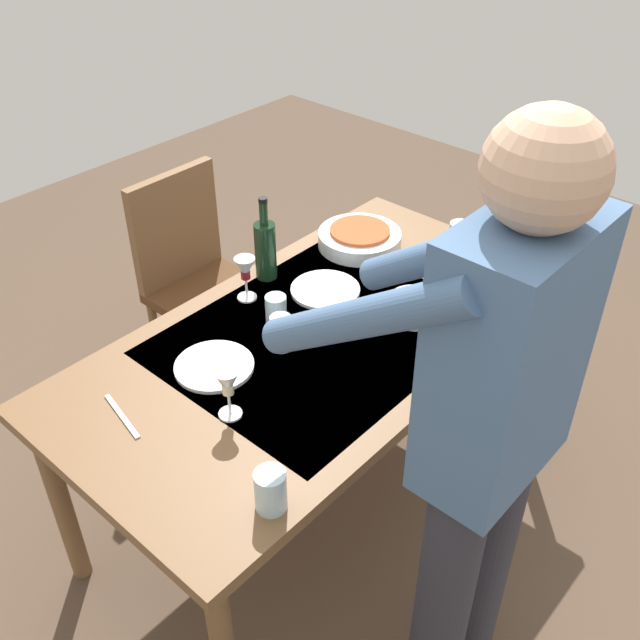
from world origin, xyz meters
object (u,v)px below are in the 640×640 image
Objects in this scene: water_cup_near_right at (460,235)px; dinner_plate_far at (325,290)px; water_cup_near_left at (276,311)px; chair_near at (196,272)px; dining_table at (320,351)px; person_server at (485,431)px; serving_bowl_pasta at (360,238)px; wine_glass_right at (245,271)px; water_cup_far_left at (281,333)px; side_bowl_salad at (416,306)px; wine_glass_left at (228,385)px; dinner_plate_near at (214,366)px; wine_bottle at (265,248)px; water_cup_far_right at (271,490)px.

dinner_plate_far is at bearing -17.04° from water_cup_near_right.
chair_near is at bearing -108.85° from water_cup_near_left.
person_server reaches higher than dining_table.
water_cup_near_right is at bearing 177.86° from dining_table.
water_cup_near_left is 0.56m from serving_bowl_pasta.
wine_glass_right is 1.64× the size of water_cup_near_right.
water_cup_near_right is at bearing 175.52° from water_cup_far_left.
side_bowl_salad is at bearing 95.71° from chair_near.
dining_table is 11.05× the size of wine_glass_left.
wine_glass_right is at bearing -103.79° from water_cup_near_left.
person_server is 18.32× the size of water_cup_near_right.
water_cup_far_left is at bearing 68.73° from chair_near.
wine_glass_right is at bearing -39.56° from dinner_plate_far.
serving_bowl_pasta is (-0.55, -0.12, -0.02)m from water_cup_near_left.
person_server is at bearing 105.94° from wine_glass_left.
dinner_plate_near is at bearing -119.50° from wine_glass_left.
chair_near reaches higher than side_bowl_salad.
wine_glass_left is 1.00× the size of wine_glass_right.
wine_bottle reaches higher than wine_glass_right.
wine_glass_right is at bearing -148.87° from dinner_plate_near.
chair_near is 0.54× the size of person_server.
water_cup_near_right is 0.40× the size of dinner_plate_near.
wine_glass_right reaches higher than water_cup_near_left.
wine_bottle is at bearing -108.65° from dining_table.
serving_bowl_pasta is at bearing 163.86° from wine_bottle.
water_cup_near_left reaches higher than dinner_plate_far.
serving_bowl_pasta reaches higher than dinner_plate_far.
wine_glass_right is at bearing -24.04° from water_cup_near_right.
chair_near is 0.88m from dinner_plate_near.
chair_near is at bearing -96.99° from wine_bottle.
serving_bowl_pasta is at bearing -127.87° from person_server.
chair_near is 0.87m from water_cup_far_left.
wine_glass_left is 0.66× the size of dinner_plate_near.
wine_glass_left is 0.32m from water_cup_far_left.
dining_table is at bearing -147.94° from water_cup_far_right.
water_cup_near_right is 0.57m from dinner_plate_far.
wine_bottle is 0.99m from water_cup_far_right.
wine_glass_left is (0.18, -0.64, -0.12)m from person_server.
chair_near is 3.03× the size of serving_bowl_pasta.
chair_near is 0.57m from wine_bottle.
wine_bottle reaches higher than side_bowl_salad.
person_server reaches higher than water_cup_far_right.
water_cup_far_right is at bearing 45.74° from wine_bottle.
dining_table is 0.35m from dinner_plate_near.
water_cup_far_left reaches higher than dinner_plate_near.
water_cup_near_right is 1.34m from water_cup_far_right.
dinner_plate_far is at bearing -162.21° from water_cup_far_left.
wine_bottle is 0.40m from water_cup_far_left.
wine_glass_right is 0.66× the size of dinner_plate_far.
water_cup_far_right is at bearing 13.13° from side_bowl_salad.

